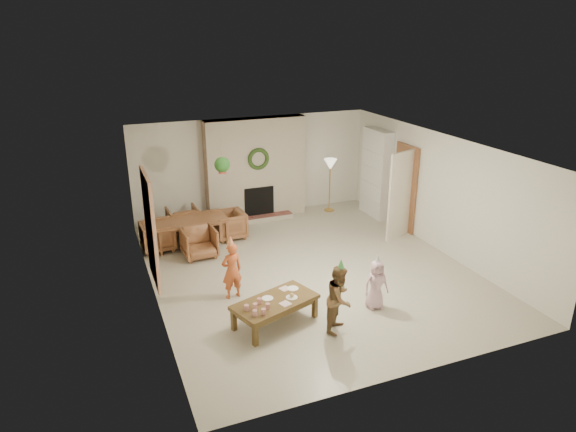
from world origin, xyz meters
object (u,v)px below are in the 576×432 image
dining_chair_right (229,225)px  child_red (232,271)px  child_pink (376,284)px  dining_chair_far (183,220)px  child_plaid (340,298)px  dining_chair_left (158,236)px  coffee_table_top (275,302)px  dining_table (191,232)px  dining_chair_near (199,243)px

dining_chair_right → child_red: (-0.69, -2.67, 0.21)m
child_red → child_pink: bearing=141.7°
dining_chair_right → child_pink: child_pink is taller
dining_chair_far → child_plaid: size_ratio=0.63×
dining_chair_left → coffee_table_top: dining_chair_left is taller
child_pink → dining_chair_right: bearing=115.6°
dining_table → dining_chair_left: (-0.71, -0.04, 0.03)m
dining_table → child_pink: child_pink is taller
child_red → dining_table: bearing=-93.9°
coffee_table_top → dining_table: bearing=80.1°
dining_chair_far → child_pink: (2.42, -4.60, 0.13)m
dining_table → child_red: bearing=-88.4°
dining_chair_left → coffee_table_top: (1.32, -3.68, 0.08)m
dining_chair_left → child_red: child_red is taller
coffee_table_top → child_plaid: bearing=-50.3°
coffee_table_top → child_pink: (1.77, -0.17, 0.05)m
dining_chair_right → child_plaid: child_plaid is taller
dining_chair_near → child_red: bearing=-87.9°
child_pink → dining_chair_far: bearing=122.5°
dining_chair_far → child_plaid: child_plaid is taller
child_plaid → child_pink: 0.97m
child_red → child_plaid: 2.07m
dining_chair_right → dining_chair_far: bearing=-128.7°
dining_chair_near → dining_chair_left: same height
dining_chair_far → dining_table: bearing=90.0°
child_plaid → child_pink: size_ratio=1.26×
dining_table → coffee_table_top: bearing=-83.5°
child_plaid → dining_chair_far: bearing=62.7°
coffee_table_top → child_red: bearing=91.3°
child_plaid → dining_chair_near: bearing=67.9°
dining_chair_far → child_red: child_red is taller
dining_chair_near → child_pink: (2.35, -3.17, 0.13)m
dining_chair_right → dining_chair_left: bearing=-90.0°
dining_table → dining_chair_right: bearing=0.0°
dining_chair_far → child_plaid: bearing=104.3°
child_red → child_plaid: child_plaid is taller
dining_table → child_pink: bearing=-61.3°
child_red → child_plaid: bearing=120.2°
dining_chair_near → dining_table: bearing=90.0°
dining_chair_right → coffee_table_top: size_ratio=0.50×
dining_chair_far → child_red: (0.24, -3.34, 0.21)m
child_red → dining_chair_far: bearing=-94.3°
dining_table → dining_chair_left: bearing=-180.0°
dining_chair_left → dining_chair_near: bearing=-135.0°
dining_table → dining_chair_left: size_ratio=2.34×
dining_chair_near → child_plaid: size_ratio=0.63×
dining_chair_far → coffee_table_top: dining_chair_far is taller
dining_table → child_red: size_ratio=1.55×
dining_table → dining_chair_far: dining_chair_far is taller
coffee_table_top → child_plaid: (0.88, -0.53, 0.16)m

